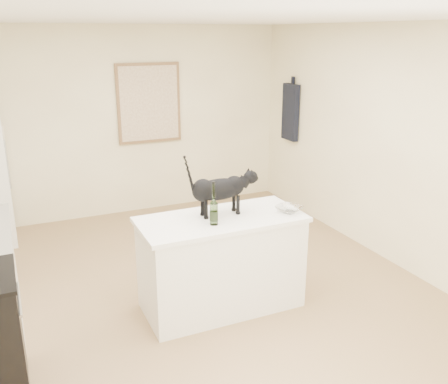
# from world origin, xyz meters

# --- Properties ---
(floor) EXTENTS (5.50, 5.50, 0.00)m
(floor) POSITION_xyz_m (0.00, 0.00, 0.00)
(floor) COLOR #94704F
(floor) RESTS_ON ground
(ceiling) EXTENTS (5.50, 5.50, 0.00)m
(ceiling) POSITION_xyz_m (0.00, 0.00, 2.60)
(ceiling) COLOR white
(ceiling) RESTS_ON ground
(wall_back) EXTENTS (4.50, 0.00, 4.50)m
(wall_back) POSITION_xyz_m (0.00, 2.75, 1.30)
(wall_back) COLOR #FFF5C5
(wall_back) RESTS_ON ground
(wall_front) EXTENTS (4.50, 0.00, 4.50)m
(wall_front) POSITION_xyz_m (0.00, -2.75, 1.30)
(wall_front) COLOR #FFF5C5
(wall_front) RESTS_ON ground
(wall_right) EXTENTS (0.00, 5.50, 5.50)m
(wall_right) POSITION_xyz_m (2.25, 0.00, 1.30)
(wall_right) COLOR #FFF5C5
(wall_right) RESTS_ON ground
(island_base) EXTENTS (1.44, 0.67, 0.86)m
(island_base) POSITION_xyz_m (0.10, -0.20, 0.43)
(island_base) COLOR white
(island_base) RESTS_ON floor
(island_top) EXTENTS (1.50, 0.70, 0.04)m
(island_top) POSITION_xyz_m (0.10, -0.20, 0.88)
(island_top) COLOR white
(island_top) RESTS_ON island_base
(artwork_frame) EXTENTS (0.90, 0.03, 1.10)m
(artwork_frame) POSITION_xyz_m (0.30, 2.72, 1.55)
(artwork_frame) COLOR brown
(artwork_frame) RESTS_ON wall_back
(artwork_canvas) EXTENTS (0.82, 0.00, 1.02)m
(artwork_canvas) POSITION_xyz_m (0.30, 2.70, 1.55)
(artwork_canvas) COLOR beige
(artwork_canvas) RESTS_ON wall_back
(hanging_garment) EXTENTS (0.08, 0.34, 0.80)m
(hanging_garment) POSITION_xyz_m (2.19, 2.05, 1.40)
(hanging_garment) COLOR black
(hanging_garment) RESTS_ON wall_right
(black_cat) EXTENTS (0.63, 0.20, 0.44)m
(black_cat) POSITION_xyz_m (0.11, -0.13, 1.12)
(black_cat) COLOR black
(black_cat) RESTS_ON island_top
(wine_bottle) EXTENTS (0.08, 0.08, 0.34)m
(wine_bottle) POSITION_xyz_m (-0.03, -0.33, 1.07)
(wine_bottle) COLOR #395E25
(wine_bottle) RESTS_ON island_top
(glass_bowl) EXTENTS (0.31, 0.31, 0.06)m
(glass_bowl) POSITION_xyz_m (0.73, -0.33, 0.93)
(glass_bowl) COLOR white
(glass_bowl) RESTS_ON island_top
(fridge_paper) EXTENTS (0.03, 0.12, 0.16)m
(fridge_paper) POSITION_xyz_m (-1.60, 2.45, 1.33)
(fridge_paper) COLOR white
(fridge_paper) RESTS_ON fridge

